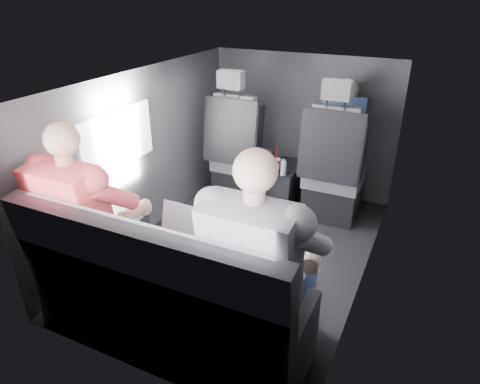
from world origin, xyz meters
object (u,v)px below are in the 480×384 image
at_px(soda_cup, 276,164).
at_px(passenger_front_right, 342,130).
at_px(laptop_black, 269,255).
at_px(laptop_white, 106,207).
at_px(front_seat_left, 240,160).
at_px(center_console, 285,186).
at_px(passenger_rear_left, 91,219).
at_px(front_seat_right, 333,176).
at_px(laptop_silver, 197,230).
at_px(rear_bench, 166,301).
at_px(water_bottle, 283,168).
at_px(passenger_rear_right, 262,265).

relative_size(soda_cup, passenger_front_right, 0.31).
bearing_deg(laptop_black, laptop_white, 178.00).
height_order(front_seat_left, center_console, front_seat_left).
bearing_deg(passenger_rear_left, passenger_front_right, 64.06).
relative_size(front_seat_right, center_console, 2.64).
bearing_deg(laptop_silver, passenger_rear_left, -163.16).
relative_size(center_console, laptop_white, 1.23).
xyz_separation_m(rear_bench, laptop_white, (-0.62, 0.27, 0.33)).
xyz_separation_m(laptop_white, laptop_silver, (0.67, 0.01, -0.00)).
xyz_separation_m(front_seat_left, laptop_white, (-0.17, -1.63, 0.24)).
height_order(laptop_silver, laptop_black, laptop_silver).
bearing_deg(soda_cup, passenger_front_right, 35.08).
relative_size(soda_cup, laptop_white, 0.61).
bearing_deg(laptop_silver, soda_cup, 93.82).
bearing_deg(laptop_white, laptop_silver, 0.93).
distance_m(front_seat_left, rear_bench, 1.96).
distance_m(front_seat_left, passenger_rear_left, 1.83).
bearing_deg(laptop_white, rear_bench, -23.71).
distance_m(water_bottle, passenger_rear_right, 1.73).
relative_size(rear_bench, laptop_white, 4.10).
relative_size(laptop_silver, passenger_rear_right, 0.27).
height_order(front_seat_right, water_bottle, front_seat_right).
bearing_deg(rear_bench, passenger_rear_right, 9.99).
height_order(laptop_black, passenger_rear_right, passenger_rear_right).
xyz_separation_m(soda_cup, laptop_silver, (0.10, -1.54, 0.17)).
height_order(front_seat_right, laptop_silver, front_seat_right).
distance_m(laptop_white, passenger_front_right, 2.16).
relative_size(soda_cup, laptop_black, 0.66).
height_order(front_seat_right, laptop_black, front_seat_right).
bearing_deg(front_seat_right, soda_cup, -170.54).
xyz_separation_m(laptop_silver, passenger_rear_left, (-0.62, -0.19, 0.02)).
xyz_separation_m(water_bottle, passenger_rear_right, (0.49, -1.65, 0.19)).
xyz_separation_m(water_bottle, laptop_silver, (0.01, -1.46, 0.17)).
distance_m(center_console, soda_cup, 0.29).
height_order(rear_bench, passenger_rear_left, passenger_rear_left).
height_order(rear_bench, laptop_white, rear_bench).
bearing_deg(passenger_rear_left, front_seat_right, 60.56).
relative_size(front_seat_left, laptop_white, 3.24).
height_order(water_bottle, laptop_black, laptop_black).
relative_size(laptop_white, passenger_rear_left, 0.31).
relative_size(soda_cup, water_bottle, 1.64).
bearing_deg(laptop_silver, center_console, 91.76).
relative_size(passenger_rear_left, passenger_rear_right, 0.98).
distance_m(passenger_rear_right, passenger_front_right, 2.07).
relative_size(laptop_black, passenger_rear_right, 0.28).
height_order(rear_bench, passenger_rear_right, passenger_rear_right).
xyz_separation_m(front_seat_left, soda_cup, (0.40, -0.08, 0.06)).
distance_m(rear_bench, laptop_silver, 0.43).
distance_m(front_seat_left, laptop_white, 1.66).
height_order(front_seat_right, passenger_front_right, front_seat_right).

